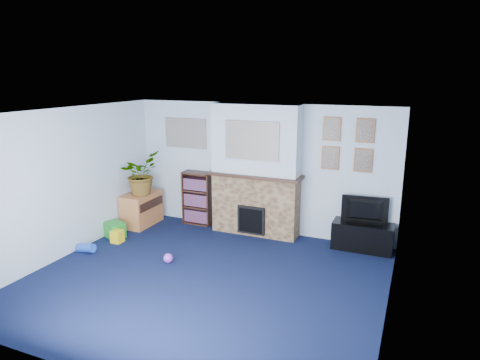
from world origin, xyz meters
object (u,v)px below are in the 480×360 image
at_px(tv_stand, 362,237).
at_px(bookshelf, 198,199).
at_px(sideboard, 142,207).
at_px(television, 365,210).

relative_size(tv_stand, bookshelf, 0.95).
xyz_separation_m(tv_stand, sideboard, (-4.19, -0.41, 0.12)).
xyz_separation_m(television, bookshelf, (-3.19, 0.06, -0.19)).
xyz_separation_m(bookshelf, sideboard, (-1.00, -0.49, -0.15)).
distance_m(bookshelf, sideboard, 1.12).
xyz_separation_m(television, sideboard, (-4.19, -0.43, -0.34)).
height_order(television, sideboard, television).
distance_m(tv_stand, television, 0.47).
height_order(tv_stand, bookshelf, bookshelf).
distance_m(television, bookshelf, 3.20).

